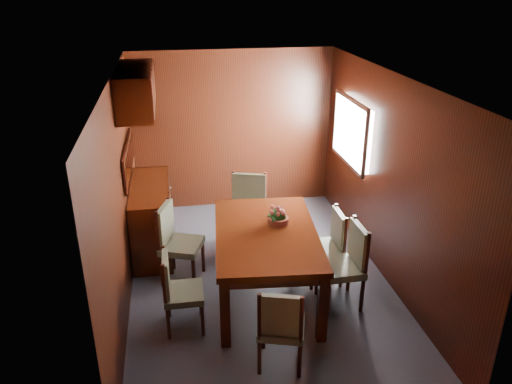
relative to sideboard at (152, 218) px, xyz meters
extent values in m
plane|color=#383E4D|center=(1.25, -1.00, -0.45)|extent=(4.50, 4.50, 0.00)
cube|color=black|center=(-0.25, -1.00, 0.75)|extent=(0.02, 4.50, 2.40)
cube|color=black|center=(2.75, -1.00, 0.75)|extent=(0.02, 4.50, 2.40)
cube|color=black|center=(1.25, 1.25, 0.75)|extent=(3.00, 0.02, 2.40)
cube|color=black|center=(1.25, -3.25, 0.75)|extent=(3.00, 0.02, 2.40)
cube|color=black|center=(1.25, -1.00, 1.95)|extent=(3.00, 4.50, 0.02)
cube|color=white|center=(2.73, 0.10, 1.00)|extent=(0.14, 1.10, 0.80)
cube|color=#B2B2B7|center=(2.66, 0.10, 1.00)|extent=(0.04, 1.20, 0.90)
cube|color=black|center=(-0.22, 0.00, 0.83)|extent=(0.03, 1.36, 0.41)
cube|color=silver|center=(-0.20, 0.00, 0.83)|extent=(0.01, 1.30, 0.35)
cube|color=black|center=(-0.05, 0.00, 1.68)|extent=(0.40, 1.40, 0.50)
cube|color=black|center=(0.00, 0.00, 0.00)|extent=(0.48, 1.40, 0.90)
cube|color=black|center=(0.72, -2.07, -0.07)|extent=(0.11, 0.11, 0.75)
cube|color=black|center=(1.67, -2.15, -0.07)|extent=(0.11, 0.11, 0.75)
cube|color=black|center=(0.87, -0.47, -0.07)|extent=(0.11, 0.11, 0.75)
cube|color=black|center=(1.81, -0.55, -0.07)|extent=(0.11, 0.11, 0.75)
cube|color=black|center=(1.27, -1.31, 0.25)|extent=(1.10, 1.70, 0.11)
cube|color=black|center=(1.27, -1.31, 0.34)|extent=(1.24, 1.84, 0.07)
cylinder|color=black|center=(0.18, -1.52, -0.28)|extent=(0.04, 0.04, 0.35)
cylinder|color=black|center=(0.17, -1.88, -0.28)|extent=(0.04, 0.04, 0.35)
cylinder|color=black|center=(0.52, -1.53, -0.28)|extent=(0.04, 0.04, 0.35)
cylinder|color=black|center=(0.51, -1.89, -0.28)|extent=(0.04, 0.04, 0.35)
cube|color=#5D6E54|center=(0.34, -1.70, -0.05)|extent=(0.40, 0.41, 0.07)
cylinder|color=black|center=(0.17, -1.52, 0.18)|extent=(0.04, 0.04, 0.46)
cylinder|color=black|center=(0.16, -1.88, 0.18)|extent=(0.04, 0.04, 0.46)
cube|color=#5D6E54|center=(0.18, -1.70, 0.20)|extent=(0.06, 0.38, 0.39)
cylinder|color=black|center=(0.25, -0.56, -0.25)|extent=(0.04, 0.04, 0.39)
cylinder|color=black|center=(0.11, -0.94, -0.25)|extent=(0.04, 0.04, 0.39)
cylinder|color=black|center=(0.61, -0.69, -0.25)|extent=(0.04, 0.04, 0.39)
cylinder|color=black|center=(0.47, -1.07, -0.25)|extent=(0.04, 0.04, 0.39)
cube|color=#5D6E54|center=(0.36, -0.81, 0.00)|extent=(0.57, 0.58, 0.08)
cylinder|color=black|center=(0.24, -0.56, 0.26)|extent=(0.04, 0.04, 0.52)
cylinder|color=black|center=(0.10, -0.93, 0.26)|extent=(0.04, 0.04, 0.52)
cube|color=#5D6E54|center=(0.19, -0.75, 0.28)|extent=(0.20, 0.42, 0.44)
cylinder|color=black|center=(2.23, -1.78, -0.26)|extent=(0.04, 0.04, 0.39)
cylinder|color=black|center=(2.22, -1.39, -0.26)|extent=(0.04, 0.04, 0.39)
cylinder|color=black|center=(1.85, -1.79, -0.26)|extent=(0.04, 0.04, 0.39)
cylinder|color=black|center=(1.84, -1.39, -0.26)|extent=(0.04, 0.04, 0.39)
cube|color=#5D6E54|center=(2.04, -1.59, 0.00)|extent=(0.45, 0.47, 0.08)
cylinder|color=black|center=(2.24, -1.78, 0.26)|extent=(0.04, 0.04, 0.52)
cylinder|color=black|center=(2.23, -1.39, 0.26)|extent=(0.04, 0.04, 0.52)
cube|color=#5D6E54|center=(2.21, -1.59, 0.28)|extent=(0.07, 0.42, 0.44)
cylinder|color=black|center=(2.16, -1.30, -0.27)|extent=(0.04, 0.04, 0.36)
cylinder|color=black|center=(2.17, -0.93, -0.27)|extent=(0.04, 0.04, 0.36)
cylinder|color=black|center=(1.81, -1.29, -0.27)|extent=(0.04, 0.04, 0.36)
cylinder|color=black|center=(1.82, -0.92, -0.27)|extent=(0.04, 0.04, 0.36)
cube|color=#5D6E54|center=(1.99, -1.11, -0.03)|extent=(0.41, 0.43, 0.07)
cylinder|color=black|center=(2.17, -1.30, 0.21)|extent=(0.04, 0.04, 0.48)
cylinder|color=black|center=(2.18, -0.93, 0.21)|extent=(0.04, 0.04, 0.48)
cube|color=#5D6E54|center=(2.16, -1.11, 0.23)|extent=(0.06, 0.39, 0.41)
cylinder|color=black|center=(0.98, -2.51, -0.27)|extent=(0.04, 0.04, 0.35)
cylinder|color=black|center=(1.33, -2.61, -0.27)|extent=(0.04, 0.04, 0.35)
cylinder|color=black|center=(1.08, -2.18, -0.27)|extent=(0.04, 0.04, 0.35)
cylinder|color=black|center=(1.43, -2.28, -0.27)|extent=(0.04, 0.04, 0.35)
cube|color=#5D6E54|center=(1.20, -2.40, -0.04)|extent=(0.51, 0.50, 0.07)
cylinder|color=black|center=(0.98, -2.52, 0.19)|extent=(0.04, 0.04, 0.47)
cylinder|color=black|center=(1.32, -2.62, 0.19)|extent=(0.04, 0.04, 0.47)
cube|color=#5D6E54|center=(1.15, -2.55, 0.21)|extent=(0.38, 0.16, 0.40)
cylinder|color=black|center=(1.49, -0.10, -0.25)|extent=(0.05, 0.05, 0.41)
cylinder|color=black|center=(1.08, 0.02, -0.25)|extent=(0.05, 0.05, 0.41)
cylinder|color=black|center=(1.37, -0.48, -0.25)|extent=(0.05, 0.05, 0.41)
cylinder|color=black|center=(0.97, -0.36, -0.25)|extent=(0.05, 0.05, 0.41)
cube|color=#5D6E54|center=(1.23, -0.23, 0.02)|extent=(0.60, 0.58, 0.08)
cylinder|color=black|center=(1.49, -0.09, 0.30)|extent=(0.05, 0.05, 0.55)
cylinder|color=black|center=(1.09, 0.03, 0.30)|extent=(0.05, 0.05, 0.55)
cube|color=#5D6E54|center=(1.28, -0.05, 0.32)|extent=(0.44, 0.19, 0.46)
cylinder|color=#AC4834|center=(1.44, -1.14, 0.40)|extent=(0.23, 0.23, 0.07)
sphere|color=#1F501A|center=(1.44, -1.14, 0.46)|extent=(0.18, 0.18, 0.18)
camera|label=1|loc=(0.35, -5.98, 2.90)|focal=35.00mm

